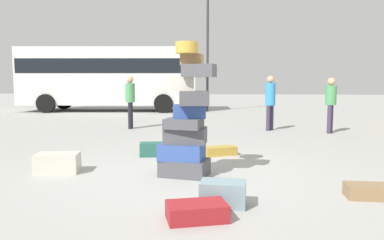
{
  "coord_description": "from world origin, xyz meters",
  "views": [
    {
      "loc": [
        0.61,
        -5.73,
        1.46
      ],
      "look_at": [
        -0.1,
        1.1,
        0.76
      ],
      "focal_mm": 34.96,
      "sensor_mm": 36.0,
      "label": 1
    }
  ],
  "objects_px": {
    "suitcase_slate_foreground_near": "(223,194)",
    "suitcase_teal_behind_tower": "(157,149)",
    "suitcase_cream_upright_blue": "(58,163)",
    "person_bearded_onlooker": "(130,97)",
    "suitcase_brown_white_trunk": "(374,191)",
    "suitcase_tan_foreground_far": "(220,151)",
    "parked_bus": "(110,75)",
    "person_passerby_in_red": "(270,98)",
    "suitcase_maroon_right_side": "(197,211)",
    "lamp_post": "(208,34)",
    "suitcase_tower": "(186,127)",
    "person_tourist_with_camera": "(331,100)"
  },
  "relations": [
    {
      "from": "suitcase_cream_upright_blue",
      "to": "person_tourist_with_camera",
      "type": "xyz_separation_m",
      "value": [
        5.64,
        5.35,
        0.79
      ]
    },
    {
      "from": "suitcase_maroon_right_side",
      "to": "suitcase_slate_foreground_near",
      "type": "height_order",
      "value": "suitcase_slate_foreground_near"
    },
    {
      "from": "suitcase_cream_upright_blue",
      "to": "suitcase_brown_white_trunk",
      "type": "bearing_deg",
      "value": -20.97
    },
    {
      "from": "suitcase_brown_white_trunk",
      "to": "lamp_post",
      "type": "height_order",
      "value": "lamp_post"
    },
    {
      "from": "suitcase_tower",
      "to": "lamp_post",
      "type": "height_order",
      "value": "lamp_post"
    },
    {
      "from": "suitcase_maroon_right_side",
      "to": "person_passerby_in_red",
      "type": "height_order",
      "value": "person_passerby_in_red"
    },
    {
      "from": "suitcase_cream_upright_blue",
      "to": "suitcase_slate_foreground_near",
      "type": "bearing_deg",
      "value": -36.87
    },
    {
      "from": "suitcase_maroon_right_side",
      "to": "parked_bus",
      "type": "height_order",
      "value": "parked_bus"
    },
    {
      "from": "suitcase_brown_white_trunk",
      "to": "lamp_post",
      "type": "bearing_deg",
      "value": 103.56
    },
    {
      "from": "suitcase_teal_behind_tower",
      "to": "lamp_post",
      "type": "xyz_separation_m",
      "value": [
        0.3,
        11.4,
        3.67
      ]
    },
    {
      "from": "suitcase_maroon_right_side",
      "to": "suitcase_slate_foreground_near",
      "type": "distance_m",
      "value": 0.56
    },
    {
      "from": "suitcase_teal_behind_tower",
      "to": "person_bearded_onlooker",
      "type": "relative_size",
      "value": 0.4
    },
    {
      "from": "person_bearded_onlooker",
      "to": "person_passerby_in_red",
      "type": "bearing_deg",
      "value": 83.35
    },
    {
      "from": "suitcase_tan_foreground_far",
      "to": "parked_bus",
      "type": "distance_m",
      "value": 12.75
    },
    {
      "from": "suitcase_tower",
      "to": "person_tourist_with_camera",
      "type": "xyz_separation_m",
      "value": [
        3.54,
        5.35,
        0.17
      ]
    },
    {
      "from": "suitcase_teal_behind_tower",
      "to": "suitcase_tan_foreground_far",
      "type": "bearing_deg",
      "value": -1.67
    },
    {
      "from": "suitcase_tower",
      "to": "suitcase_teal_behind_tower",
      "type": "distance_m",
      "value": 1.84
    },
    {
      "from": "suitcase_teal_behind_tower",
      "to": "suitcase_brown_white_trunk",
      "type": "bearing_deg",
      "value": -46.95
    },
    {
      "from": "suitcase_maroon_right_side",
      "to": "suitcase_tan_foreground_far",
      "type": "bearing_deg",
      "value": 70.45
    },
    {
      "from": "suitcase_teal_behind_tower",
      "to": "lamp_post",
      "type": "height_order",
      "value": "lamp_post"
    },
    {
      "from": "person_tourist_with_camera",
      "to": "person_passerby_in_red",
      "type": "bearing_deg",
      "value": -79.35
    },
    {
      "from": "suitcase_slate_foreground_near",
      "to": "suitcase_tan_foreground_far",
      "type": "xyz_separation_m",
      "value": [
        -0.13,
        3.1,
        -0.06
      ]
    },
    {
      "from": "suitcase_maroon_right_side",
      "to": "suitcase_tan_foreground_far",
      "type": "height_order",
      "value": "suitcase_maroon_right_side"
    },
    {
      "from": "suitcase_maroon_right_side",
      "to": "suitcase_teal_behind_tower",
      "type": "height_order",
      "value": "suitcase_teal_behind_tower"
    },
    {
      "from": "suitcase_slate_foreground_near",
      "to": "parked_bus",
      "type": "xyz_separation_m",
      "value": [
        -6.04,
        14.25,
        1.69
      ]
    },
    {
      "from": "suitcase_cream_upright_blue",
      "to": "person_passerby_in_red",
      "type": "height_order",
      "value": "person_passerby_in_red"
    },
    {
      "from": "suitcase_teal_behind_tower",
      "to": "suitcase_slate_foreground_near",
      "type": "bearing_deg",
      "value": -75.01
    },
    {
      "from": "suitcase_maroon_right_side",
      "to": "suitcase_cream_upright_blue",
      "type": "height_order",
      "value": "suitcase_cream_upright_blue"
    },
    {
      "from": "suitcase_slate_foreground_near",
      "to": "suitcase_tan_foreground_far",
      "type": "bearing_deg",
      "value": 95.83
    },
    {
      "from": "suitcase_slate_foreground_near",
      "to": "person_bearded_onlooker",
      "type": "relative_size",
      "value": 0.32
    },
    {
      "from": "suitcase_teal_behind_tower",
      "to": "lamp_post",
      "type": "relative_size",
      "value": 0.11
    },
    {
      "from": "person_bearded_onlooker",
      "to": "lamp_post",
      "type": "relative_size",
      "value": 0.29
    },
    {
      "from": "suitcase_slate_foreground_near",
      "to": "suitcase_cream_upright_blue",
      "type": "distance_m",
      "value": 3.03
    },
    {
      "from": "person_bearded_onlooker",
      "to": "lamp_post",
      "type": "bearing_deg",
      "value": 157.89
    },
    {
      "from": "suitcase_tower",
      "to": "suitcase_tan_foreground_far",
      "type": "distance_m",
      "value": 1.92
    },
    {
      "from": "suitcase_teal_behind_tower",
      "to": "person_passerby_in_red",
      "type": "relative_size",
      "value": 0.4
    },
    {
      "from": "suitcase_brown_white_trunk",
      "to": "person_bearded_onlooker",
      "type": "height_order",
      "value": "person_bearded_onlooker"
    },
    {
      "from": "suitcase_tan_foreground_far",
      "to": "suitcase_cream_upright_blue",
      "type": "height_order",
      "value": "suitcase_cream_upright_blue"
    },
    {
      "from": "suitcase_tower",
      "to": "suitcase_cream_upright_blue",
      "type": "bearing_deg",
      "value": -179.95
    },
    {
      "from": "suitcase_maroon_right_side",
      "to": "person_tourist_with_camera",
      "type": "relative_size",
      "value": 0.4
    },
    {
      "from": "person_tourist_with_camera",
      "to": "person_passerby_in_red",
      "type": "distance_m",
      "value": 1.72
    },
    {
      "from": "person_bearded_onlooker",
      "to": "suitcase_teal_behind_tower",
      "type": "bearing_deg",
      "value": 15.04
    },
    {
      "from": "person_bearded_onlooker",
      "to": "suitcase_brown_white_trunk",
      "type": "bearing_deg",
      "value": 30.01
    },
    {
      "from": "suitcase_cream_upright_blue",
      "to": "suitcase_maroon_right_side",
      "type": "bearing_deg",
      "value": -47.4
    },
    {
      "from": "person_bearded_onlooker",
      "to": "parked_bus",
      "type": "height_order",
      "value": "parked_bus"
    },
    {
      "from": "suitcase_slate_foreground_near",
      "to": "suitcase_teal_behind_tower",
      "type": "height_order",
      "value": "suitcase_slate_foreground_near"
    },
    {
      "from": "suitcase_tower",
      "to": "suitcase_teal_behind_tower",
      "type": "xyz_separation_m",
      "value": [
        -0.78,
        1.54,
        -0.65
      ]
    },
    {
      "from": "parked_bus",
      "to": "lamp_post",
      "type": "bearing_deg",
      "value": -5.11
    },
    {
      "from": "suitcase_maroon_right_side",
      "to": "parked_bus",
      "type": "relative_size",
      "value": 0.07
    },
    {
      "from": "suitcase_slate_foreground_near",
      "to": "person_bearded_onlooker",
      "type": "distance_m",
      "value": 7.83
    }
  ]
}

